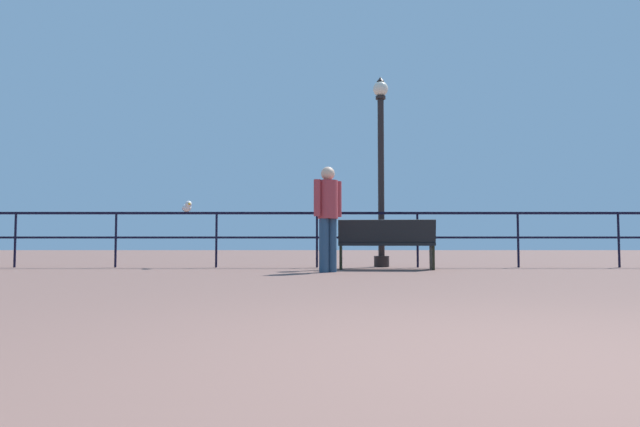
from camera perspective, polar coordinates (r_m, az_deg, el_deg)
ground_plane at (r=2.36m, az=24.19°, el=-15.24°), size 60.00×60.00×0.00m
pier_railing at (r=10.54m, az=4.91°, el=-1.40°), size 26.03×0.05×1.10m
bench_near_left at (r=9.73m, az=6.97°, el=-3.01°), size 1.78×0.76×0.91m
lamppost_center at (r=10.93m, az=6.40°, el=5.28°), size 0.31×0.31×3.92m
person_by_bench at (r=8.86m, az=0.65°, el=0.22°), size 0.47×0.40×1.77m
seagull_on_rail at (r=10.83m, az=-14.36°, el=0.68°), size 0.29×0.42×0.21m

